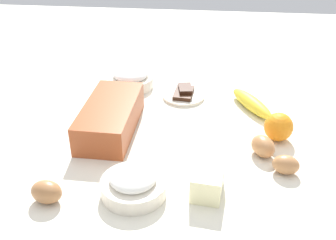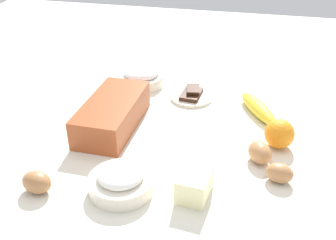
% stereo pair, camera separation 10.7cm
% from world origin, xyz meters
% --- Properties ---
extents(ground_plane, '(2.40, 2.40, 0.02)m').
position_xyz_m(ground_plane, '(0.00, 0.00, -0.01)').
color(ground_plane, silver).
extents(loaf_pan, '(0.28, 0.14, 0.08)m').
position_xyz_m(loaf_pan, '(-0.00, 0.16, 0.04)').
color(loaf_pan, '#9E4723').
rests_on(loaf_pan, ground_plane).
extents(flour_bowl, '(0.14, 0.14, 0.06)m').
position_xyz_m(flour_bowl, '(-0.25, 0.05, 0.03)').
color(flour_bowl, silver).
rests_on(flour_bowl, ground_plane).
extents(sugar_bowl, '(0.15, 0.15, 0.07)m').
position_xyz_m(sugar_bowl, '(0.27, 0.15, 0.03)').
color(sugar_bowl, silver).
rests_on(sugar_bowl, ground_plane).
extents(banana, '(0.19, 0.13, 0.04)m').
position_xyz_m(banana, '(0.16, -0.23, 0.02)').
color(banana, yellow).
rests_on(banana, ground_plane).
extents(orange_fruit, '(0.08, 0.08, 0.08)m').
position_xyz_m(orange_fruit, '(0.00, -0.29, 0.04)').
color(orange_fruit, orange).
rests_on(orange_fruit, ground_plane).
extents(butter_block, '(0.10, 0.07, 0.06)m').
position_xyz_m(butter_block, '(-0.23, -0.11, 0.03)').
color(butter_block, '#F4EDB2').
rests_on(butter_block, ground_plane).
extents(egg_near_butter, '(0.05, 0.07, 0.05)m').
position_xyz_m(egg_near_butter, '(-0.14, -0.29, 0.02)').
color(egg_near_butter, '#B37949').
rests_on(egg_near_butter, ground_plane).
extents(egg_beside_bowl, '(0.06, 0.08, 0.05)m').
position_xyz_m(egg_beside_bowl, '(-0.30, 0.23, 0.02)').
color(egg_beside_bowl, '#A56F43').
rests_on(egg_beside_bowl, ground_plane).
extents(egg_loose, '(0.09, 0.08, 0.05)m').
position_xyz_m(egg_loose, '(-0.08, -0.24, 0.03)').
color(egg_loose, '#B77B4B').
rests_on(egg_loose, ground_plane).
extents(chocolate_plate, '(0.13, 0.13, 0.03)m').
position_xyz_m(chocolate_plate, '(0.21, -0.03, 0.01)').
color(chocolate_plate, silver).
rests_on(chocolate_plate, ground_plane).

